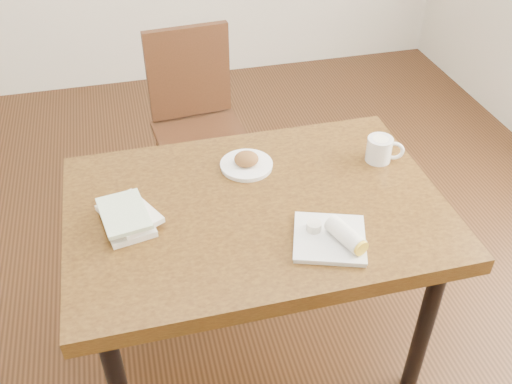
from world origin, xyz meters
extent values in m
cube|color=#472814|center=(0.00, 0.00, -0.01)|extent=(4.00, 5.00, 0.01)
cube|color=brown|center=(0.00, 0.00, 0.72)|extent=(1.26, 0.87, 0.06)
cylinder|color=black|center=(0.53, -0.33, 0.34)|extent=(0.06, 0.06, 0.69)
cylinder|color=black|center=(-0.53, 0.33, 0.34)|extent=(0.06, 0.06, 0.69)
cylinder|color=black|center=(0.53, 0.33, 0.34)|extent=(0.06, 0.06, 0.69)
cylinder|color=#402112|center=(0.12, 1.07, 0.23)|extent=(0.04, 0.04, 0.45)
cylinder|color=#402112|center=(-0.24, 1.04, 0.23)|extent=(0.04, 0.04, 0.45)
cylinder|color=#402112|center=(0.15, 0.71, 0.23)|extent=(0.04, 0.04, 0.45)
cylinder|color=#402112|center=(-0.21, 0.68, 0.23)|extent=(0.04, 0.04, 0.45)
cube|color=#402112|center=(-0.05, 0.87, 0.47)|extent=(0.46, 0.46, 0.04)
cube|color=#402112|center=(-0.06, 1.06, 0.73)|extent=(0.40, 0.07, 0.45)
cylinder|color=white|center=(0.02, 0.21, 0.76)|extent=(0.19, 0.19, 0.01)
cylinder|color=white|center=(0.02, 0.21, 0.76)|extent=(0.19, 0.19, 0.01)
ellipsoid|color=#B27538|center=(0.02, 0.21, 0.79)|extent=(0.11, 0.11, 0.05)
cylinder|color=white|center=(0.50, 0.14, 0.80)|extent=(0.09, 0.09, 0.09)
torus|color=white|center=(0.55, 0.12, 0.80)|extent=(0.07, 0.04, 0.08)
cylinder|color=tan|center=(0.50, 0.14, 0.84)|extent=(0.08, 0.08, 0.01)
cylinder|color=#F2E5CC|center=(0.50, 0.14, 0.84)|extent=(0.06, 0.06, 0.00)
cube|color=white|center=(0.18, -0.23, 0.76)|extent=(0.27, 0.27, 0.01)
cube|color=white|center=(0.18, -0.23, 0.77)|extent=(0.28, 0.28, 0.01)
cylinder|color=white|center=(0.21, -0.26, 0.80)|extent=(0.10, 0.15, 0.06)
cylinder|color=yellow|center=(0.23, -0.33, 0.80)|extent=(0.05, 0.03, 0.05)
cylinder|color=silver|center=(0.14, -0.19, 0.78)|extent=(0.05, 0.05, 0.03)
cylinder|color=red|center=(0.14, -0.19, 0.79)|extent=(0.04, 0.04, 0.01)
cube|color=white|center=(-0.43, 0.00, 0.76)|extent=(0.18, 0.23, 0.02)
cube|color=silver|center=(-0.41, 0.01, 0.78)|extent=(0.21, 0.24, 0.02)
cube|color=#90B87B|center=(-0.43, 0.00, 0.80)|extent=(0.17, 0.22, 0.01)
camera|label=1|loc=(-0.36, -1.43, 1.96)|focal=40.00mm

